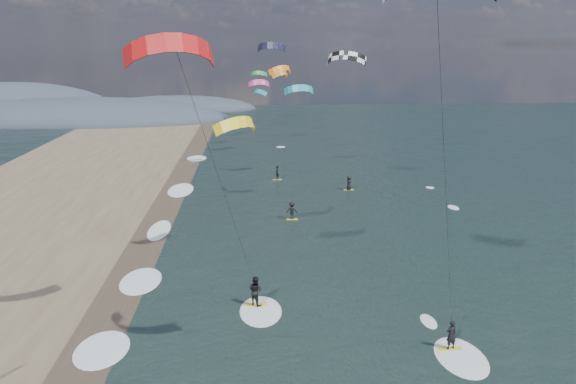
{
  "coord_description": "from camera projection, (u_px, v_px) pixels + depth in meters",
  "views": [
    {
      "loc": [
        -3.17,
        -21.51,
        15.9
      ],
      "look_at": [
        -1.0,
        12.0,
        7.0
      ],
      "focal_mm": 35.0,
      "sensor_mm": 36.0,
      "label": 1
    }
  ],
  "objects": [
    {
      "name": "coastal_hills",
      "position": [
        67.0,
        117.0,
        126.28
      ],
      "size": [
        80.0,
        41.0,
        15.0
      ],
      "color": "#3D4756",
      "rests_on": "ground"
    },
    {
      "name": "bg_kite_field",
      "position": [
        277.0,
        75.0,
        76.98
      ],
      "size": [
        12.96,
        78.28,
        9.62
      ],
      "color": "orange",
      "rests_on": "ground"
    },
    {
      "name": "wet_sand_strip",
      "position": [
        109.0,
        315.0,
        33.92
      ],
      "size": [
        3.0,
        240.0,
        0.0
      ],
      "primitive_type": "cube",
      "color": "#382D23",
      "rests_on": "ground"
    },
    {
      "name": "far_kitesurfers",
      "position": [
        306.0,
        193.0,
        58.31
      ],
      "size": [
        8.89,
        16.68,
        1.74
      ],
      "color": "gold",
      "rests_on": "ground"
    },
    {
      "name": "kitesurfer_near_b",
      "position": [
        205.0,
        138.0,
        27.95
      ],
      "size": [
        7.32,
        8.77,
        16.8
      ],
      "color": "gold",
      "rests_on": "ground"
    },
    {
      "name": "kitesurfer_near_a",
      "position": [
        442.0,
        76.0,
        21.43
      ],
      "size": [
        7.8,
        8.96,
        19.3
      ],
      "color": "gold",
      "rests_on": "ground"
    },
    {
      "name": "shoreline_surf",
      "position": [
        143.0,
        282.0,
        38.58
      ],
      "size": [
        2.4,
        79.4,
        0.11
      ],
      "color": "white",
      "rests_on": "ground"
    }
  ]
}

